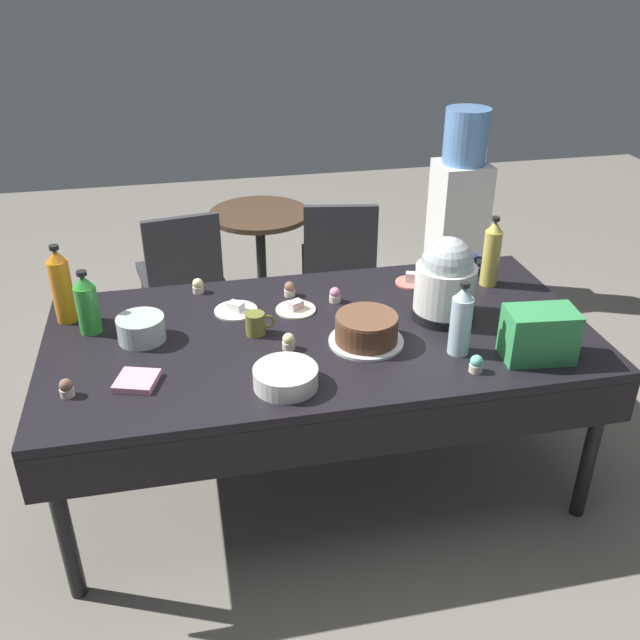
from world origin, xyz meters
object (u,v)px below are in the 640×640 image
cupcake_rose (66,388)px  maroon_chair_left (181,269)px  soda_bottle_orange_juice (61,286)px  soda_bottle_lime_soda (87,304)px  coffee_mug_navy (469,263)px  glass_salad_bowl (141,329)px  slow_cooker (446,281)px  potluck_table (320,344)px  cupcake_lemon (198,286)px  soda_bottle_water (461,321)px  soda_bottle_ginger_ale (492,254)px  dessert_plate_coral (411,281)px  cupcake_cocoa (289,342)px  frosted_layer_cake (366,330)px  maroon_chair_right (339,256)px  coffee_mug_olive (256,324)px  ceramic_snack_bowl (286,377)px  dessert_plate_white (236,309)px  dessert_plate_cream (296,308)px  round_cafe_table (261,247)px  cupcake_vanilla (476,364)px  cupcake_mint (290,289)px  cupcake_berry (335,295)px  water_cooler (459,210)px  soda_carton (539,334)px

cupcake_rose → maroon_chair_left: (0.42, 1.56, -0.29)m
soda_bottle_orange_juice → soda_bottle_lime_soda: 0.16m
soda_bottle_lime_soda → coffee_mug_navy: size_ratio=2.25×
glass_salad_bowl → cupcake_rose: bearing=-126.1°
slow_cooker → soda_bottle_orange_juice: (-1.54, 0.30, -0.01)m
potluck_table → cupcake_lemon: 0.66m
soda_bottle_water → soda_bottle_ginger_ale: (0.36, 0.54, 0.01)m
dessert_plate_coral → maroon_chair_left: maroon_chair_left is taller
cupcake_cocoa → soda_bottle_orange_juice: (-0.87, 0.42, 0.13)m
frosted_layer_cake → maroon_chair_left: bearing=116.0°
soda_bottle_water → maroon_chair_right: 1.62m
soda_bottle_orange_juice → cupcake_lemon: bearing=15.3°
soda_bottle_water → soda_bottle_lime_soda: soda_bottle_water is taller
slow_cooker → coffee_mug_olive: 0.80m
ceramic_snack_bowl → dessert_plate_white: ceramic_snack_bowl is taller
ceramic_snack_bowl → soda_bottle_lime_soda: (-0.71, 0.55, 0.09)m
dessert_plate_cream → round_cafe_table: bearing=89.3°
dessert_plate_cream → soda_bottle_water: 0.73m
frosted_layer_cake → round_cafe_table: size_ratio=0.41×
ceramic_snack_bowl → round_cafe_table: ceramic_snack_bowl is taller
cupcake_vanilla → soda_bottle_water: size_ratio=0.23×
maroon_chair_left → potluck_table: bearing=-67.5°
soda_bottle_ginger_ale → coffee_mug_navy: size_ratio=2.74×
frosted_layer_cake → dessert_plate_coral: (0.34, 0.48, -0.04)m
glass_salad_bowl → maroon_chair_right: 1.67m
glass_salad_bowl → soda_bottle_orange_juice: soda_bottle_orange_juice is taller
coffee_mug_olive → cupcake_vanilla: bearing=-30.5°
potluck_table → cupcake_mint: 0.36m
soda_bottle_lime_soda → maroon_chair_right: (1.30, 1.11, -0.38)m
cupcake_berry → cupcake_vanilla: bearing=-59.7°
cupcake_lemon → coffee_mug_navy: bearing=-1.9°
cupcake_lemon → soda_bottle_ginger_ale: soda_bottle_ginger_ale is taller
frosted_layer_cake → soda_bottle_ginger_ale: size_ratio=0.91×
dessert_plate_cream → cupcake_lemon: cupcake_lemon is taller
frosted_layer_cake → cupcake_mint: frosted_layer_cake is taller
cupcake_berry → maroon_chair_right: size_ratio=0.08×
glass_salad_bowl → cupcake_berry: (0.82, 0.16, -0.02)m
potluck_table → glass_salad_bowl: bearing=173.8°
soda_bottle_water → maroon_chair_right: (-0.10, 1.57, -0.40)m
dessert_plate_cream → water_cooler: bearing=47.4°
dessert_plate_cream → maroon_chair_right: bearing=67.7°
soda_bottle_lime_soda → coffee_mug_navy: (1.72, 0.23, -0.08)m
cupcake_cocoa → coffee_mug_olive: coffee_mug_olive is taller
frosted_layer_cake → coffee_mug_olive: 0.44m
potluck_table → soda_carton: (0.76, -0.37, 0.16)m
coffee_mug_navy → cupcake_lemon: bearing=178.1°
cupcake_berry → slow_cooker: bearing=-29.2°
coffee_mug_navy → round_cafe_table: (-0.86, 1.11, -0.30)m
dessert_plate_white → cupcake_cocoa: 0.39m
potluck_table → coffee_mug_navy: 0.92m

